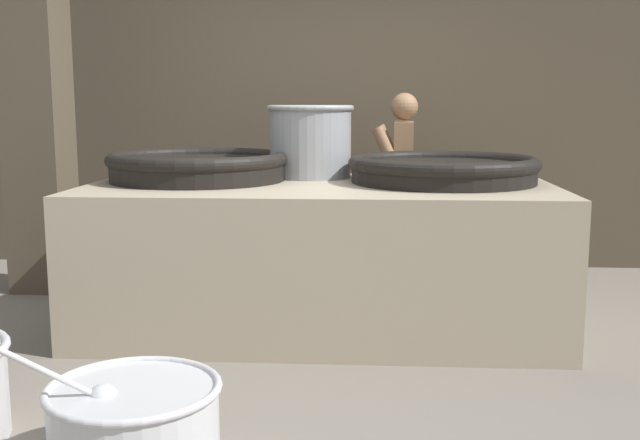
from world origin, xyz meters
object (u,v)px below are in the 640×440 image
(giant_wok_near, at_px, (198,166))
(cook, at_px, (402,182))
(stock_pot, at_px, (310,140))
(prep_bowl_vegetables, at_px, (134,424))
(giant_wok_far, at_px, (443,169))

(giant_wok_near, height_order, cook, cook)
(giant_wok_near, relative_size, stock_pot, 1.99)
(giant_wok_near, xyz_separation_m, prep_bowl_vegetables, (0.23, -2.23, -0.85))
(giant_wok_near, bearing_deg, stock_pot, 21.21)
(cook, relative_size, prep_bowl_vegetables, 1.83)
(stock_pot, relative_size, cook, 0.40)
(giant_wok_far, bearing_deg, prep_bowl_vegetables, -122.63)
(giant_wok_far, bearing_deg, cook, 102.29)
(stock_pot, height_order, prep_bowl_vegetables, stock_pot)
(giant_wok_far, bearing_deg, giant_wok_near, 179.33)
(giant_wok_near, distance_m, stock_pot, 0.82)
(giant_wok_near, relative_size, cook, 0.79)
(prep_bowl_vegetables, bearing_deg, stock_pot, 78.50)
(giant_wok_far, height_order, stock_pot, stock_pot)
(giant_wok_near, relative_size, giant_wok_far, 0.97)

